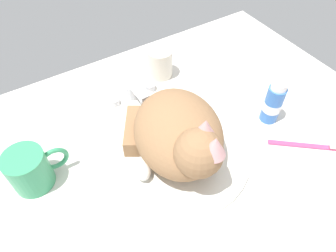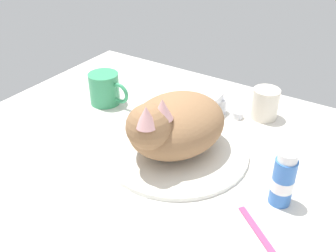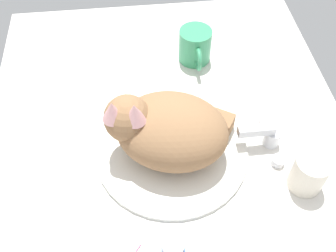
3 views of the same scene
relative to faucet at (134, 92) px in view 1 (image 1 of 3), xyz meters
The scene contains 8 objects.
ground_plane 21.35cm from the faucet, 90.00° to the right, with size 110.00×82.50×3.00cm, color silver.
sink_basin 21.05cm from the faucet, 90.00° to the right, with size 32.89×32.89×1.07cm, color silver.
faucet is the anchor object (origin of this frame).
cat 22.80cm from the faucet, 91.18° to the right, with size 24.53×29.41×16.39cm.
coffee_mug 31.47cm from the faucet, 158.77° to the right, with size 12.50×8.32×8.85cm.
rinse_cup 12.20cm from the faucet, 24.79° to the left, with size 6.92×6.92×8.19cm.
toothpaste_bottle 34.80cm from the faucet, 43.38° to the right, with size 4.35×4.35×11.81cm.
toothbrush 44.23cm from the faucet, 52.72° to the right, with size 13.21×11.00×1.60cm.
Camera 1 is at (-23.41, -33.94, 57.00)cm, focal length 32.83 mm.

